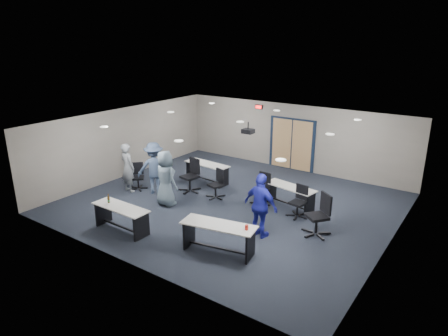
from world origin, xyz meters
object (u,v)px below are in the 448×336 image
Objects in this scene: chair_loose_left at (138,177)px; chair_back_b at (216,184)px; person_plaid at (166,178)px; person_gray at (128,168)px; chair_loose_right at (317,215)px; chair_back_a at (190,176)px; table_back_left at (207,169)px; table_back_right at (290,193)px; table_front_left at (121,214)px; table_front_right at (219,233)px; chair_back_c at (261,189)px; person_back at (154,168)px; chair_back_d at (298,202)px; person_navy at (261,206)px.

chair_back_b is at bearing -23.62° from chair_loose_left.
person_gray is at bearing 6.25° from person_plaid.
chair_loose_right is at bearing 7.79° from chair_back_b.
chair_back_a is at bearing -137.78° from person_gray.
table_back_left is 2.52m from person_plaid.
table_front_left is at bearing -116.29° from table_back_right.
table_front_right is at bearing 170.36° from person_gray.
chair_back_c is at bearing 19.50° from chair_back_a.
person_gray is at bearing -11.55° from person_back.
table_front_right reaches higher than table_back_left.
table_back_right is at bearing 25.49° from chair_back_c.
person_back is at bearing -144.89° from person_gray.
chair_back_d is 6.06m from person_gray.
chair_back_b is at bearing -148.45° from person_gray.
table_back_left is at bearing -153.03° from person_back.
table_front_left is at bearing -80.45° from table_back_left.
chair_loose_right reaches higher than table_front_left.
person_gray reaches higher than chair_loose_right.
table_front_right is at bearing -31.07° from chair_back_a.
chair_back_b is 1.01× the size of chair_back_d.
table_back_left is 2.13m from person_back.
person_back is at bearing 142.76° from table_front_right.
person_plaid and person_back have the same top height.
table_front_right is 2.86m from chair_loose_right.
chair_loose_left reaches higher than table_front_right.
table_back_right is at bearing -0.73° from table_back_left.
person_back reaches higher than table_front_right.
chair_back_d is (1.41, -0.22, -0.03)m from chair_back_c.
chair_loose_left reaches higher than table_back_right.
table_front_left is at bearing -127.16° from chair_back_d.
chair_back_a is 4.06m from person_navy.
person_back is at bearing -110.05° from table_back_left.
chair_loose_right is at bearing -19.00° from chair_back_c.
person_back is (-4.46, -1.59, 0.44)m from table_back_right.
person_navy reaches higher than table_back_left.
chair_back_d is (0.74, 3.10, -0.04)m from table_front_right.
chair_loose_left is at bearing 147.40° from table_front_right.
chair_loose_right reaches higher than table_front_right.
table_back_right is 1.99m from chair_loose_right.
table_back_right is 2.54m from chair_back_b.
person_navy is at bearing -172.64° from person_plaid.
chair_back_c is 3.13m from person_plaid.
table_back_right is 0.99× the size of person_plaid.
chair_loose_right is at bearing 42.98° from table_front_right.
table_front_right is 4.75m from person_back.
chair_back_c is 1.10× the size of chair_loose_left.
person_gray reaches higher than chair_back_d.
chair_back_c is at bearing 90.19° from table_front_right.
person_plaid is at bearing -133.20° from chair_loose_right.
table_front_right is 1.10× the size of person_plaid.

